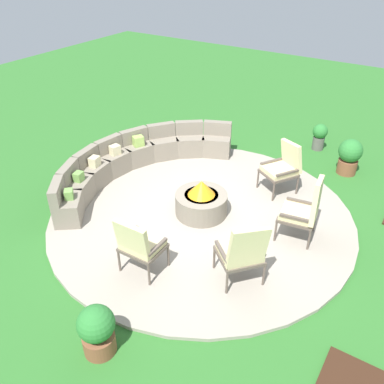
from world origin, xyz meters
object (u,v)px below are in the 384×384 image
at_px(lounge_chair_back_right, 283,166).
at_px(curved_stone_bench, 136,161).
at_px(potted_plant_0, 319,135).
at_px(lounge_chair_front_right, 242,252).
at_px(fire_pit, 201,201).
at_px(lounge_chair_front_left, 139,244).
at_px(potted_plant_1, 97,329).
at_px(potted_plant_2, 350,155).
at_px(lounge_chair_back_left, 305,209).

bearing_deg(lounge_chair_back_right, curved_stone_bench, 51.83).
height_order(lounge_chair_back_right, potted_plant_0, lounge_chair_back_right).
xyz_separation_m(lounge_chair_front_right, lounge_chair_back_right, (2.69, 0.48, -0.02)).
distance_m(fire_pit, lounge_chair_front_left, 1.80).
relative_size(potted_plant_0, potted_plant_1, 0.88).
bearing_deg(curved_stone_bench, fire_pit, -104.27).
distance_m(potted_plant_0, potted_plant_1, 6.98).
xyz_separation_m(fire_pit, potted_plant_2, (3.06, -1.81, 0.11)).
bearing_deg(potted_plant_1, lounge_chair_back_right, -5.65).
height_order(lounge_chair_front_left, lounge_chair_back_left, lounge_chair_back_left).
distance_m(curved_stone_bench, lounge_chair_back_left, 3.72).
distance_m(lounge_chair_front_left, potted_plant_2, 5.16).
relative_size(lounge_chair_front_left, lounge_chair_front_right, 0.90).
xyz_separation_m(potted_plant_1, potted_plant_2, (6.18, -1.37, 0.04)).
xyz_separation_m(lounge_chair_front_left, lounge_chair_front_right, (0.64, -1.36, 0.02)).
relative_size(curved_stone_bench, potted_plant_0, 6.78).
relative_size(curved_stone_bench, lounge_chair_front_right, 3.93).
xyz_separation_m(curved_stone_bench, potted_plant_2, (2.57, -3.74, 0.07)).
distance_m(fire_pit, curved_stone_bench, 1.99).
bearing_deg(fire_pit, potted_plant_0, -13.42).
distance_m(lounge_chair_front_right, lounge_chair_back_right, 2.73).
height_order(potted_plant_0, potted_plant_1, potted_plant_1).
height_order(lounge_chair_front_left, potted_plant_2, lounge_chair_front_left).
distance_m(lounge_chair_front_right, lounge_chair_back_left, 1.51).
bearing_deg(lounge_chair_back_right, lounge_chair_back_left, 156.63).
bearing_deg(potted_plant_0, lounge_chair_back_left, -166.39).
relative_size(lounge_chair_back_left, potted_plant_0, 1.85).
relative_size(fire_pit, potted_plant_0, 1.48).
distance_m(lounge_chair_back_left, potted_plant_0, 3.65).
bearing_deg(lounge_chair_front_left, lounge_chair_back_left, 49.43).
height_order(lounge_chair_front_left, lounge_chair_front_right, lounge_chair_front_right).
bearing_deg(fire_pit, potted_plant_1, -171.88).
distance_m(lounge_chair_back_left, lounge_chair_back_right, 1.51).
bearing_deg(curved_stone_bench, lounge_chair_back_right, -69.61).
xyz_separation_m(lounge_chair_front_right, potted_plant_2, (4.20, -0.43, -0.19)).
distance_m(fire_pit, lounge_chair_back_left, 1.83).
bearing_deg(curved_stone_bench, potted_plant_0, -40.31).
xyz_separation_m(lounge_chair_back_left, potted_plant_2, (2.75, -0.04, -0.21)).
xyz_separation_m(lounge_chair_back_left, potted_plant_1, (-3.43, 1.33, -0.25)).
xyz_separation_m(curved_stone_bench, lounge_chair_front_left, (-2.27, -1.96, 0.23)).
distance_m(lounge_chair_back_right, potted_plant_2, 1.77).
bearing_deg(fire_pit, curved_stone_bench, 75.73).
height_order(potted_plant_1, potted_plant_2, potted_plant_2).
xyz_separation_m(fire_pit, lounge_chair_front_right, (-1.14, -1.39, 0.29)).
bearing_deg(lounge_chair_back_left, potted_plant_1, 149.98).
bearing_deg(lounge_chair_back_left, lounge_chair_back_right, 26.35).
height_order(lounge_chair_front_right, potted_plant_0, lounge_chair_front_right).
bearing_deg(curved_stone_bench, potted_plant_1, -146.65).
bearing_deg(potted_plant_1, fire_pit, 8.12).
relative_size(lounge_chair_back_right, potted_plant_2, 1.31).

